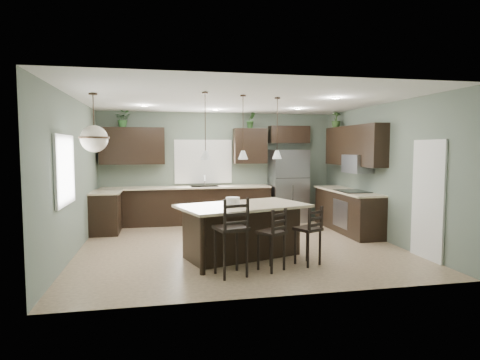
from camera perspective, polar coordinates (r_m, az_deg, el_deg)
name	(u,v)px	position (r m, az deg, el deg)	size (l,w,h in m)	color
ground	(239,245)	(7.93, -0.15, -9.28)	(6.00, 6.00, 0.00)	#9E8466
pantry_door	(428,200)	(7.53, 25.17, -2.57)	(0.04, 0.82, 2.04)	white
window_back	(203,162)	(10.36, -5.24, 2.63)	(1.35, 0.02, 1.00)	white
window_left	(64,170)	(6.93, -23.76, 1.30)	(0.02, 1.10, 1.00)	white
left_return_cabs	(106,213)	(9.45, -18.56, -4.49)	(0.60, 0.90, 0.90)	black
left_return_countertop	(106,192)	(9.39, -18.52, -1.65)	(0.66, 0.96, 0.04)	beige
back_lower_cabs	(187,206)	(10.13, -7.56, -3.69)	(4.20, 0.60, 0.90)	black
back_countertop	(187,187)	(10.06, -7.59, -1.05)	(4.20, 0.66, 0.04)	beige
sink_inset	(205,186)	(10.09, -5.04, -0.92)	(0.70, 0.45, 0.01)	gray
faucet	(205,181)	(10.05, -5.02, -0.12)	(0.02, 0.02, 0.28)	silver
back_upper_left	(132,146)	(10.16, -15.06, 4.71)	(1.55, 0.34, 0.90)	black
back_upper_right	(250,146)	(10.39, 1.45, 4.86)	(0.85, 0.34, 0.90)	black
fridge_header	(289,135)	(10.68, 6.99, 6.43)	(1.05, 0.34, 0.45)	black
right_lower_cabs	(347,211)	(9.52, 15.00, -4.33)	(0.60, 2.35, 0.90)	black
right_countertop	(347,191)	(9.46, 14.95, -1.52)	(0.66, 2.35, 0.04)	beige
cooktop	(352,191)	(9.21, 15.70, -1.54)	(0.58, 0.75, 0.02)	black
wall_oven_front	(340,214)	(9.15, 14.04, -4.68)	(0.01, 0.72, 0.60)	gray
right_upper_cabs	(354,146)	(9.47, 15.89, 4.71)	(0.34, 2.35, 0.90)	black
microwave	(357,164)	(9.21, 16.34, 2.22)	(0.40, 0.75, 0.40)	gray
refrigerator	(288,186)	(10.44, 6.88, -0.81)	(0.90, 0.74, 1.85)	gray
kitchen_island	(243,231)	(6.99, 0.42, -7.28)	(2.14, 1.22, 0.92)	black
serving_dish	(233,201)	(6.81, -1.04, -3.06)	(0.24, 0.24, 0.14)	silver
bar_stool_left	(231,237)	(5.98, -1.31, -8.06)	(0.44, 0.44, 1.18)	black
bar_stool_center	(271,239)	(6.29, 4.47, -8.40)	(0.36, 0.36, 0.98)	black
bar_stool_right	(308,235)	(6.65, 9.61, -7.77)	(0.36, 0.36, 0.97)	black
pendant_left	(205,126)	(6.54, -4.96, 7.63)	(0.17, 0.17, 1.10)	silver
pendant_center	(243,127)	(6.85, 0.43, 7.51)	(0.17, 0.17, 1.10)	silver
pendant_right	(277,128)	(7.22, 5.31, 7.34)	(0.17, 0.17, 1.10)	silver
chandelier	(94,123)	(7.08, -20.09, 7.65)	(0.49, 0.49, 0.97)	beige
plant_back_left	(123,119)	(10.17, -16.28, 8.32)	(0.35, 0.31, 0.39)	#295927
plant_back_right	(251,120)	(10.39, 1.57, 8.51)	(0.23, 0.19, 0.43)	#2D5625
plant_right_wall	(336,120)	(10.30, 13.50, 8.35)	(0.22, 0.22, 0.40)	#304D22
room_shell	(239,158)	(7.71, -0.15, 3.09)	(6.00, 6.00, 6.00)	slate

